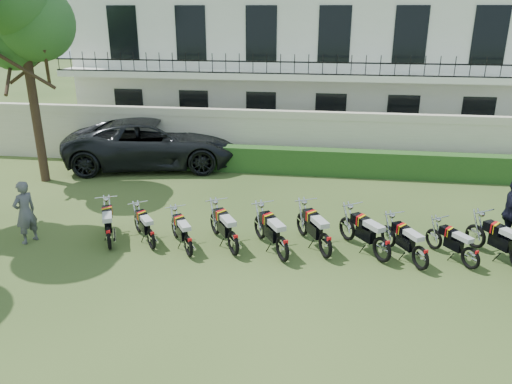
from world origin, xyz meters
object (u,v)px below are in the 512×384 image
motorcycle_3 (233,238)px  officer_5 (511,213)px  motorcycle_0 (108,233)px  motorcycle_4 (283,243)px  tree_west_near (21,14)px  motorcycle_2 (188,241)px  motorcycle_1 (151,234)px  motorcycle_6 (382,244)px  motorcycle_8 (471,253)px  suv (154,143)px  motorcycle_7 (421,252)px  inspector (25,212)px  motorcycle_5 (326,240)px

motorcycle_3 → officer_5: bearing=-19.0°
motorcycle_0 → motorcycle_4: motorcycle_4 is taller
tree_west_near → motorcycle_2: (6.94, -5.21, -5.43)m
motorcycle_0 → motorcycle_1: 1.12m
motorcycle_0 → motorcycle_1: bearing=-15.9°
tree_west_near → motorcycle_6: 13.87m
motorcycle_0 → motorcycle_8: (9.26, 0.24, -0.04)m
tree_west_near → motorcycle_1: (5.84, -4.94, -5.44)m
motorcycle_1 → suv: suv is taller
officer_5 → motorcycle_1: bearing=118.0°
motorcycle_2 → motorcycle_7: size_ratio=0.92×
tree_west_near → officer_5: tree_west_near is taller
motorcycle_0 → motorcycle_2: 2.21m
motorcycle_2 → inspector: inspector is taller
inspector → motorcycle_7: bearing=113.2°
motorcycle_2 → motorcycle_5: bearing=-25.5°
motorcycle_5 → tree_west_near: bearing=128.3°
tree_west_near → motorcycle_6: size_ratio=4.49×
tree_west_near → inspector: tree_west_near is taller
motorcycle_3 → motorcycle_6: size_ratio=1.02×
motorcycle_1 → motorcycle_2: (1.10, -0.27, 0.01)m
motorcycle_3 → motorcycle_1: bearing=147.1°
suv → officer_5: 13.18m
motorcycle_0 → inspector: 2.44m
motorcycle_8 → motorcycle_6: bearing=144.0°
inspector → motorcycle_0: bearing=110.4°
tree_west_near → motorcycle_0: 8.80m
motorcycle_6 → motorcycle_8: bearing=-37.2°
tree_west_near → inspector: size_ratio=4.46×
motorcycle_2 → motorcycle_6: bearing=-27.6°
motorcycle_1 → inspector: bearing=143.3°
motorcycle_1 → officer_5: 9.64m
motorcycle_0 → inspector: size_ratio=1.03×
inspector → officer_5: (13.00, 1.66, 0.06)m
motorcycle_6 → inspector: 9.54m
motorcycle_7 → motorcycle_4: bearing=151.5°
motorcycle_0 → officer_5: bearing=-14.4°
motorcycle_8 → motorcycle_4: bearing=148.9°
motorcycle_3 → tree_west_near: bearing=116.3°
motorcycle_8 → motorcycle_0: bearing=147.0°
motorcycle_1 → motorcycle_6: bearing=-35.7°
motorcycle_3 → motorcycle_0: bearing=150.1°
motorcycle_7 → motorcycle_8: motorcycle_7 is taller
motorcycle_4 → motorcycle_0: bearing=148.8°
tree_west_near → officer_5: bearing=-12.1°
motorcycle_3 → officer_5: 7.45m
motorcycle_5 → motorcycle_7: 2.34m
motorcycle_0 → suv: (-1.29, 7.50, 0.47)m
motorcycle_0 → officer_5: officer_5 is taller
motorcycle_4 → motorcycle_6: motorcycle_4 is taller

